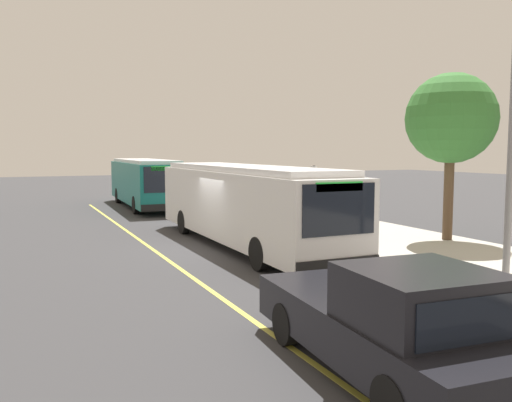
{
  "coord_description": "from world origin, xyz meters",
  "views": [
    {
      "loc": [
        17.66,
        -6.56,
        3.49
      ],
      "look_at": [
        0.81,
        1.1,
        1.73
      ],
      "focal_mm": 37.34,
      "sensor_mm": 36.0,
      "label": 1
    }
  ],
  "objects_px": {
    "pickup_truck": "(390,324)",
    "pedestrian_commuter": "(311,207)",
    "route_sign_post": "(314,192)",
    "waiting_bench": "(320,216)",
    "transit_bus_second": "(145,181)",
    "transit_bus_main": "(244,202)"
  },
  "relations": [
    {
      "from": "pickup_truck",
      "to": "pedestrian_commuter",
      "type": "bearing_deg",
      "value": 154.41
    },
    {
      "from": "route_sign_post",
      "to": "waiting_bench",
      "type": "bearing_deg",
      "value": 144.87
    },
    {
      "from": "route_sign_post",
      "to": "transit_bus_second",
      "type": "bearing_deg",
      "value": -170.35
    },
    {
      "from": "transit_bus_main",
      "to": "pickup_truck",
      "type": "distance_m",
      "value": 11.62
    },
    {
      "from": "waiting_bench",
      "to": "route_sign_post",
      "type": "xyz_separation_m",
      "value": [
        3.13,
        -2.2,
        1.32
      ]
    },
    {
      "from": "pickup_truck",
      "to": "pedestrian_commuter",
      "type": "xyz_separation_m",
      "value": [
        -13.03,
        6.24,
        0.26
      ]
    },
    {
      "from": "waiting_bench",
      "to": "route_sign_post",
      "type": "distance_m",
      "value": 4.04
    },
    {
      "from": "transit_bus_second",
      "to": "route_sign_post",
      "type": "height_order",
      "value": "same"
    },
    {
      "from": "transit_bus_main",
      "to": "pedestrian_commuter",
      "type": "relative_size",
      "value": 7.41
    },
    {
      "from": "route_sign_post",
      "to": "pedestrian_commuter",
      "type": "height_order",
      "value": "route_sign_post"
    },
    {
      "from": "waiting_bench",
      "to": "pedestrian_commuter",
      "type": "bearing_deg",
      "value": -52.89
    },
    {
      "from": "transit_bus_main",
      "to": "pickup_truck",
      "type": "bearing_deg",
      "value": -12.15
    },
    {
      "from": "transit_bus_second",
      "to": "pickup_truck",
      "type": "distance_m",
      "value": 26.46
    },
    {
      "from": "transit_bus_main",
      "to": "transit_bus_second",
      "type": "height_order",
      "value": "same"
    },
    {
      "from": "transit_bus_main",
      "to": "waiting_bench",
      "type": "distance_m",
      "value": 5.27
    },
    {
      "from": "pickup_truck",
      "to": "waiting_bench",
      "type": "bearing_deg",
      "value": 152.62
    },
    {
      "from": "pedestrian_commuter",
      "to": "waiting_bench",
      "type": "bearing_deg",
      "value": 127.11
    },
    {
      "from": "route_sign_post",
      "to": "pedestrian_commuter",
      "type": "xyz_separation_m",
      "value": [
        -2.5,
        1.37,
        -0.84
      ]
    },
    {
      "from": "transit_bus_main",
      "to": "pickup_truck",
      "type": "relative_size",
      "value": 2.27
    },
    {
      "from": "pickup_truck",
      "to": "transit_bus_second",
      "type": "bearing_deg",
      "value": 175.27
    },
    {
      "from": "transit_bus_second",
      "to": "waiting_bench",
      "type": "bearing_deg",
      "value": 21.05
    },
    {
      "from": "pickup_truck",
      "to": "route_sign_post",
      "type": "xyz_separation_m",
      "value": [
        -10.53,
        4.87,
        1.1
      ]
    }
  ]
}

